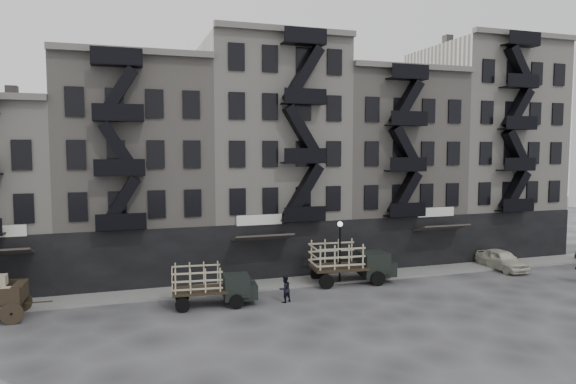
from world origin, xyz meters
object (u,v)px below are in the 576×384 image
object	(u,v)px
stake_truck_west	(212,282)
stake_truck_east	(350,259)
pedestrian_mid	(285,289)
car_east	(502,260)

from	to	relation	value
stake_truck_west	stake_truck_east	xyz separation A→B (m)	(9.83, 2.14, 0.25)
stake_truck_west	pedestrian_mid	bearing A→B (deg)	-3.06
car_east	pedestrian_mid	world-z (taller)	pedestrian_mid
pedestrian_mid	car_east	bearing A→B (deg)	166.88
stake_truck_west	pedestrian_mid	distance (m)	4.35
stake_truck_east	stake_truck_west	bearing A→B (deg)	-162.65
stake_truck_east	car_east	size ratio (longest dim) A/B	1.31
car_east	pedestrian_mid	distance (m)	18.39
stake_truck_west	car_east	xyz separation A→B (m)	(22.44, 2.15, -0.63)
stake_truck_west	pedestrian_mid	size ratio (longest dim) A/B	3.10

